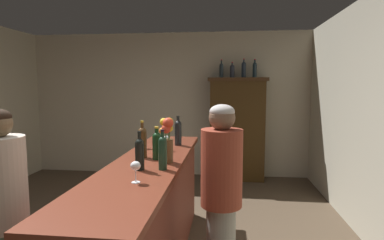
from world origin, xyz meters
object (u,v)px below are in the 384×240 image
object	(u,v)px
display_bottle_midright	(255,69)
wine_bottle_pinot	(178,131)
flower_arrangement	(167,138)
display_cabinet	(237,127)
wine_bottle_riesling	(140,153)
wine_bottle_syrah	(157,144)
bar_counter	(149,217)
cheese_plate	(160,147)
wine_bottle_merlot	(142,141)
display_bottle_left	(221,70)
wine_bottle_rose	(163,151)
display_bottle_center	(244,69)
wine_glass_rear	(136,167)
wine_glass_mid	(143,139)
patron_redhead	(3,216)
wine_glass_front	(167,140)
bartender	(221,195)
display_bottle_midleft	(232,70)

from	to	relation	value
display_bottle_midright	wine_bottle_pinot	bearing A→B (deg)	-114.68
wine_bottle_pinot	flower_arrangement	xyz separation A→B (m)	(0.03, -0.78, 0.06)
display_cabinet	wine_bottle_riesling	xyz separation A→B (m)	(-0.84, -3.18, 0.21)
display_bottle_midright	flower_arrangement	bearing A→B (deg)	-108.11
wine_bottle_riesling	wine_bottle_syrah	world-z (taller)	wine_bottle_riesling
wine_bottle_pinot	bar_counter	bearing A→B (deg)	-100.38
wine_bottle_riesling	cheese_plate	world-z (taller)	wine_bottle_riesling
bar_counter	flower_arrangement	distance (m)	0.73
wine_bottle_merlot	display_bottle_left	xyz separation A→B (m)	(0.65, 2.77, 0.78)
wine_bottle_rose	cheese_plate	size ratio (longest dim) A/B	1.96
display_bottle_center	display_cabinet	bearing A→B (deg)	180.00
wine_glass_rear	display_bottle_left	distance (m)	3.62
wine_glass_mid	patron_redhead	bearing A→B (deg)	-111.04
wine_glass_front	bartender	distance (m)	1.01
wine_glass_rear	display_bottle_left	xyz separation A→B (m)	(0.49, 3.50, 0.82)
wine_bottle_merlot	flower_arrangement	xyz separation A→B (m)	(0.26, -0.16, 0.06)
wine_bottle_riesling	cheese_plate	size ratio (longest dim) A/B	1.89
wine_glass_mid	display_bottle_midright	xyz separation A→B (m)	(1.32, 2.36, 0.83)
wine_glass_front	display_bottle_midleft	xyz separation A→B (m)	(0.68, 2.43, 0.81)
wine_glass_front	wine_bottle_merlot	bearing A→B (deg)	-114.81
bar_counter	cheese_plate	world-z (taller)	cheese_plate
wine_bottle_syrah	wine_glass_front	bearing A→B (deg)	88.40
wine_bottle_pinot	wine_bottle_riesling	xyz separation A→B (m)	(-0.13, -1.04, -0.02)
display_cabinet	wine_bottle_syrah	bearing A→B (deg)	-105.59
bar_counter	wine_bottle_riesling	size ratio (longest dim) A/B	8.96
wine_bottle_riesling	patron_redhead	world-z (taller)	patron_redhead
wine_glass_mid	bartender	distance (m)	1.22
wine_bottle_syrah	display_bottle_left	distance (m)	2.97
wine_bottle_riesling	bartender	size ratio (longest dim) A/B	0.20
wine_bottle_merlot	bartender	bearing A→B (deg)	-32.32
wine_glass_rear	wine_bottle_pinot	bearing A→B (deg)	86.98
wine_bottle_rose	wine_bottle_merlot	bearing A→B (deg)	124.47
wine_glass_front	wine_glass_mid	xyz separation A→B (m)	(-0.26, 0.07, -0.00)
wine_bottle_rose	wine_glass_rear	distance (m)	0.36
wine_glass_front	cheese_plate	size ratio (longest dim) A/B	0.94
bar_counter	patron_redhead	world-z (taller)	patron_redhead
wine_bottle_riesling	wine_glass_mid	world-z (taller)	wine_bottle_riesling
wine_bottle_pinot	wine_glass_mid	bearing A→B (deg)	-146.73
bartender	wine_bottle_merlot	bearing A→B (deg)	-47.67
display_bottle_midleft	display_bottle_midright	world-z (taller)	display_bottle_midright
bartender	display_bottle_midright	bearing A→B (deg)	-114.04
bar_counter	wine_bottle_syrah	size ratio (longest dim) A/B	9.28
display_bottle_left	patron_redhead	distance (m)	4.10
wine_glass_front	wine_bottle_syrah	bearing A→B (deg)	-91.60
wine_bottle_merlot	display_bottle_center	world-z (taller)	display_bottle_center
wine_glass_rear	patron_redhead	distance (m)	0.87
wine_bottle_rose	wine_bottle_riesling	distance (m)	0.18
display_bottle_midright	display_bottle_left	bearing A→B (deg)	180.00
display_bottle_left	display_bottle_midright	world-z (taller)	same
display_cabinet	bartender	world-z (taller)	display_cabinet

